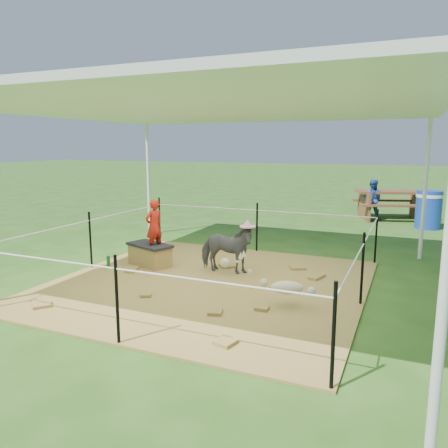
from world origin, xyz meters
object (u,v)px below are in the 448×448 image
at_px(woman, 154,221).
at_px(green_bottle, 108,262).
at_px(trash_barrel, 428,210).
at_px(foal, 287,285).
at_px(distant_person, 372,200).
at_px(pony, 226,249).
at_px(picnic_table_near, 391,205).
at_px(straw_bale, 150,256).

bearing_deg(woman, green_bottle, -35.58).
bearing_deg(green_bottle, trash_barrel, 51.10).
height_order(foal, distant_person, distant_person).
distance_m(woman, distant_person, 7.35).
bearing_deg(pony, picnic_table_near, -19.73).
xyz_separation_m(woman, trash_barrel, (4.48, 5.91, -0.35)).
bearing_deg(green_bottle, foal, -9.09).
xyz_separation_m(straw_bale, picnic_table_near, (3.64, 7.11, 0.21)).
xyz_separation_m(foal, picnic_table_near, (0.90, 8.09, 0.10)).
bearing_deg(foal, distant_person, 70.87).
bearing_deg(picnic_table_near, trash_barrel, -70.34).
bearing_deg(straw_bale, foal, -19.60).
bearing_deg(trash_barrel, straw_bale, -127.79).
bearing_deg(distant_person, picnic_table_near, -137.24).
relative_size(trash_barrel, picnic_table_near, 0.49).
height_order(woman, trash_barrel, woman).
distance_m(green_bottle, foal, 3.34).
xyz_separation_m(trash_barrel, picnic_table_near, (-0.94, 1.20, -0.08)).
height_order(picnic_table_near, distant_person, distant_person).
xyz_separation_m(pony, distant_person, (1.71, 6.60, 0.15)).
relative_size(woman, green_bottle, 4.32).
relative_size(woman, pony, 0.96).
height_order(woman, distant_person, woman).
bearing_deg(straw_bale, woman, 0.00).
bearing_deg(green_bottle, distant_person, 62.76).
xyz_separation_m(foal, distant_person, (0.38, 7.67, 0.27)).
bearing_deg(woman, distant_person, 175.39).
height_order(green_bottle, pony, pony).
distance_m(woman, trash_barrel, 7.42).
bearing_deg(trash_barrel, picnic_table_near, 128.03).
xyz_separation_m(straw_bale, distant_person, (3.13, 6.69, 0.38)).
xyz_separation_m(green_bottle, foal, (3.29, -0.53, 0.18)).
height_order(pony, distant_person, distant_person).
relative_size(woman, trash_barrel, 0.95).
relative_size(pony, distant_person, 0.82).
relative_size(pony, picnic_table_near, 0.49).
height_order(pony, picnic_table_near, pony).
xyz_separation_m(woman, green_bottle, (-0.65, -0.45, -0.70)).
bearing_deg(foal, trash_barrel, 58.79).
bearing_deg(green_bottle, woman, 34.70).
bearing_deg(picnic_table_near, straw_bale, -135.47).
bearing_deg(trash_barrel, distant_person, 151.64).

